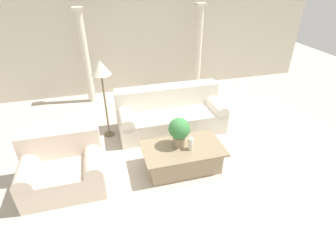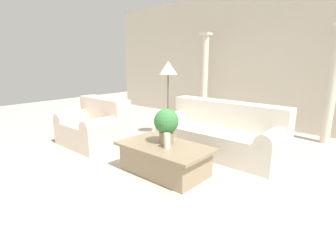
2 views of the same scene
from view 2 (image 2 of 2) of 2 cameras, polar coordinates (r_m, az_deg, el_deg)
The scene contains 10 objects.
ground_plane at distance 4.23m, azimuth 1.13°, elevation -8.24°, with size 16.00×16.00×0.00m, color #BCB2A3.
wall_back at distance 6.79m, azimuth 20.11°, elevation 13.32°, with size 10.00×0.06×3.20m.
sofa_long at distance 4.74m, azimuth 11.39°, elevation -1.50°, with size 2.20×0.94×0.88m.
loveseat at distance 5.29m, azimuth -15.58°, elevation 0.02°, with size 1.22×0.94×0.88m.
coffee_table at distance 3.84m, azimuth -0.71°, elevation -7.11°, with size 1.36×0.79×0.42m.
potted_plant at distance 3.78m, azimuth -0.35°, elevation 0.54°, with size 0.36×0.36×0.51m.
pillar_candle at distance 3.62m, azimuth -0.21°, elevation -3.23°, with size 0.09×0.09×0.21m.
floor_lamp at distance 5.39m, azimuth 0.03°, elevation 11.72°, with size 0.37×0.37×1.59m.
column_left at distance 7.00m, azimuth 7.95°, elevation 10.45°, with size 0.24×0.24×2.27m.
column_right at distance 5.93m, azimuth 32.27°, elevation 7.71°, with size 0.24×0.24×2.27m.
Camera 2 is at (2.51, -2.99, 1.62)m, focal length 28.00 mm.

